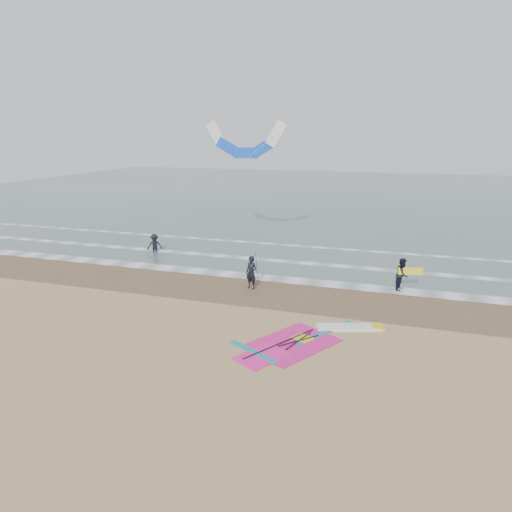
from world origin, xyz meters
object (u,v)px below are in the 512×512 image
(person_standing, at_px, (251,273))
(surf_kite, at_px, (245,144))
(person_wading, at_px, (154,241))
(windsurf_rig, at_px, (309,339))
(person_walking, at_px, (402,274))

(person_standing, distance_m, surf_kite, 12.21)
(person_wading, relative_size, surf_kite, 0.20)
(windsurf_rig, distance_m, surf_kite, 18.54)
(person_standing, bearing_deg, person_walking, 34.64)
(windsurf_rig, height_order, person_wading, person_wading)
(surf_kite, bearing_deg, windsurf_rig, -62.10)
(person_walking, relative_size, person_wading, 1.05)
(person_standing, bearing_deg, surf_kite, 129.13)
(surf_kite, bearing_deg, person_wading, -141.84)
(surf_kite, bearing_deg, person_walking, -32.58)
(windsurf_rig, relative_size, person_wading, 3.54)
(person_walking, xyz_separation_m, person_wading, (-16.85, 3.08, -0.05))
(surf_kite, bearing_deg, person_standing, -69.19)
(windsurf_rig, distance_m, person_standing, 6.95)
(person_walking, distance_m, person_wading, 17.13)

